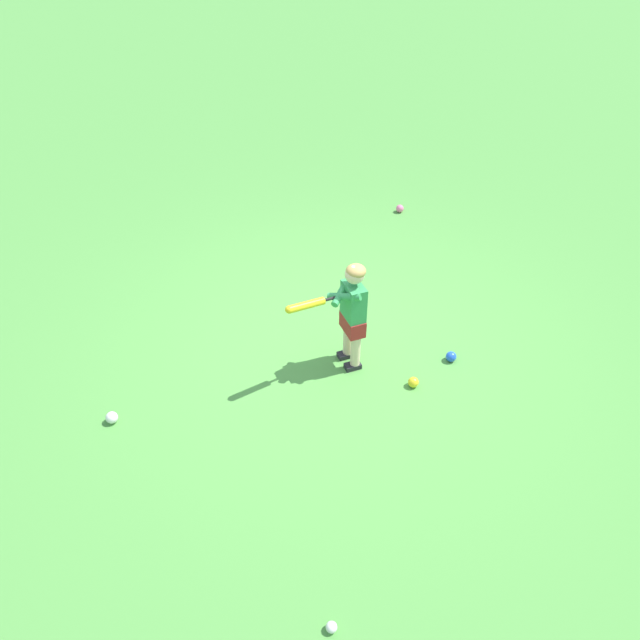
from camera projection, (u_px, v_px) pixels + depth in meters
The scene contains 7 objects.
ground_plane at pixel (336, 340), 5.91m from camera, with size 40.00×40.00×0.00m, color #519942.
child_batter at pixel (350, 308), 5.24m from camera, with size 0.63×0.63×1.08m.
play_ball_far_right at pixel (400, 209), 7.95m from camera, with size 0.10×0.10×0.10m, color pink.
play_ball_center_lawn at pixel (413, 382), 5.37m from camera, with size 0.10×0.10×0.10m, color yellow.
play_ball_midfield at pixel (112, 418), 5.04m from camera, with size 0.10×0.10×0.10m, color white.
play_ball_by_bucket at pixel (331, 627), 3.70m from camera, with size 0.07×0.07×0.07m, color white.
play_ball_near_batter at pixel (451, 357), 5.64m from camera, with size 0.10×0.10×0.10m, color blue.
Camera 1 is at (-4.43, -0.86, 3.82)m, focal length 33.67 mm.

